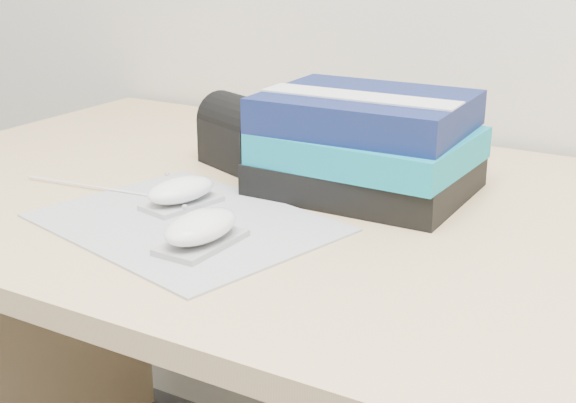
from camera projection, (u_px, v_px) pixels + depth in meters
The scene contains 7 objects.
desk at pixel (411, 359), 1.14m from camera, with size 1.60×0.80×0.73m.
mousepad at pixel (186, 223), 0.99m from camera, with size 0.35×0.27×0.00m, color gray.
mouse_rear at pixel (181, 192), 1.04m from camera, with size 0.08×0.11×0.04m.
mouse_front at pixel (201, 229), 0.91m from camera, with size 0.06×0.11×0.05m.
usb_cable at pixel (99, 188), 1.12m from camera, with size 0.00×0.00×0.25m, color silver.
book_stack at pixel (367, 144), 1.09m from camera, with size 0.28×0.23×0.14m.
pouch at pixel (241, 133), 1.22m from camera, with size 0.14×0.12×0.11m.
Camera 1 is at (0.36, 0.69, 1.08)m, focal length 50.00 mm.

